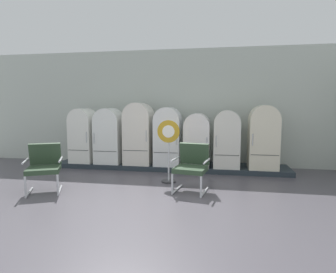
{
  "coord_description": "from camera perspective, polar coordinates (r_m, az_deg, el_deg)",
  "views": [
    {
      "loc": [
        1.25,
        -4.24,
        1.67
      ],
      "look_at": [
        0.0,
        2.75,
        0.89
      ],
      "focal_mm": 30.13,
      "sensor_mm": 36.0,
      "label": 1
    }
  ],
  "objects": [
    {
      "name": "ground",
      "position": [
        4.74,
        -6.05,
        -14.73
      ],
      "size": [
        12.0,
        10.0,
        0.05
      ],
      "primitive_type": "cube",
      "color": "#4B474E"
    },
    {
      "name": "armchair_right",
      "position": [
        5.56,
        4.85,
        -5.69
      ],
      "size": [
        0.74,
        0.76,
        0.93
      ],
      "color": "silver",
      "rests_on": "ground"
    },
    {
      "name": "refrigerator_1",
      "position": [
        7.74,
        -11.83,
        0.44
      ],
      "size": [
        0.69,
        0.64,
        1.48
      ],
      "color": "white",
      "rests_on": "display_plinth"
    },
    {
      "name": "display_plinth",
      "position": [
        7.55,
        0.36,
        -6.02
      ],
      "size": [
        6.08,
        0.95,
        0.12
      ],
      "primitive_type": "cube",
      "color": "#252F36",
      "rests_on": "ground"
    },
    {
      "name": "refrigerator_2",
      "position": [
        7.5,
        -5.93,
        0.98
      ],
      "size": [
        0.71,
        0.72,
        1.62
      ],
      "color": "silver",
      "rests_on": "display_plinth"
    },
    {
      "name": "sign_stand",
      "position": [
        6.11,
        0.11,
        -3.05
      ],
      "size": [
        0.48,
        0.32,
        1.36
      ],
      "color": "#2D2D30",
      "rests_on": "ground"
    },
    {
      "name": "armchair_left",
      "position": [
        6.02,
        -23.76,
        -5.28
      ],
      "size": [
        0.83,
        0.86,
        0.93
      ],
      "color": "silver",
      "rests_on": "ground"
    },
    {
      "name": "refrigerator_3",
      "position": [
        7.3,
        -0.04,
        0.38
      ],
      "size": [
        0.67,
        0.65,
        1.51
      ],
      "color": "white",
      "rests_on": "display_plinth"
    },
    {
      "name": "refrigerator_6",
      "position": [
        7.26,
        18.74,
        0.22
      ],
      "size": [
        0.7,
        0.64,
        1.56
      ],
      "color": "beige",
      "rests_on": "display_plinth"
    },
    {
      "name": "refrigerator_5",
      "position": [
        7.2,
        11.79,
        -0.16
      ],
      "size": [
        0.64,
        0.66,
        1.43
      ],
      "color": "silver",
      "rests_on": "display_plinth"
    },
    {
      "name": "refrigerator_0",
      "position": [
        8.05,
        -16.76,
        0.54
      ],
      "size": [
        0.62,
        0.65,
        1.47
      ],
      "color": "white",
      "rests_on": "display_plinth"
    },
    {
      "name": "refrigerator_4",
      "position": [
        7.24,
        5.89,
        -0.38
      ],
      "size": [
        0.64,
        0.71,
        1.35
      ],
      "color": "white",
      "rests_on": "display_plinth"
    },
    {
      "name": "back_wall",
      "position": [
        8.0,
        1.14,
        5.93
      ],
      "size": [
        11.76,
        0.12,
        3.21
      ],
      "color": "beige",
      "rests_on": "ground"
    }
  ]
}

